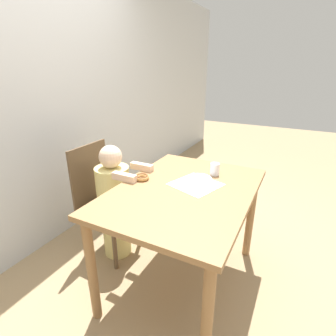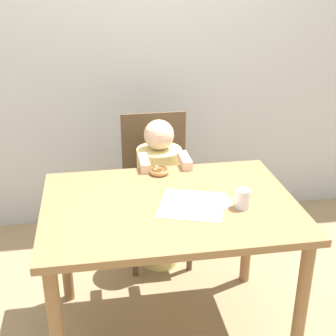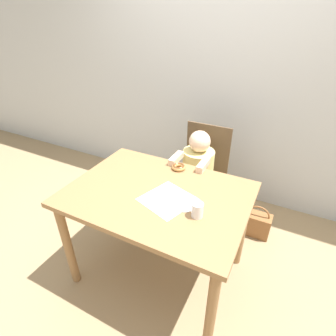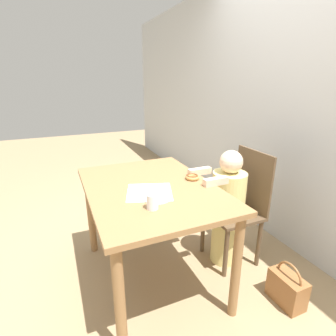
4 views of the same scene
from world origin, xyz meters
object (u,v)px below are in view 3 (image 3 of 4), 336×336
object	(u,v)px
handbag	(256,224)
donut	(178,167)
child_figure	(197,182)
chair	(202,176)
cup	(197,210)

from	to	relation	value
handbag	donut	bearing A→B (deg)	-144.31
donut	handbag	bearing A→B (deg)	35.69
child_figure	donut	bearing A→B (deg)	-99.22
chair	donut	xyz separation A→B (m)	(-0.05, -0.43, 0.31)
chair	cup	distance (m)	0.96
child_figure	cup	size ratio (longest dim) A/B	10.76
handbag	chair	bearing A→B (deg)	-178.95
donut	handbag	xyz separation A→B (m)	(0.61, 0.44, -0.68)
handbag	child_figure	bearing A→B (deg)	-166.73
child_figure	handbag	size ratio (longest dim) A/B	3.04
chair	handbag	size ratio (longest dim) A/B	2.96
child_figure	handbag	distance (m)	0.68
chair	cup	bearing A→B (deg)	-72.25
child_figure	chair	bearing A→B (deg)	90.00
handbag	cup	bearing A→B (deg)	-108.04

